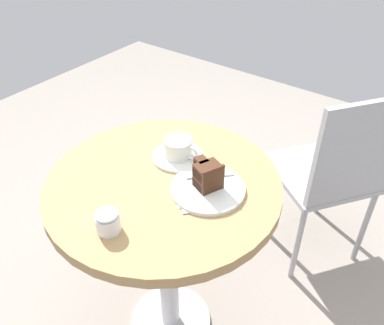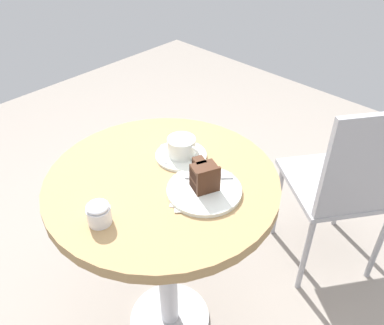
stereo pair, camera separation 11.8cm
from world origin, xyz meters
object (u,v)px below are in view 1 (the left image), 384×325
(coffee_cup, at_px, (179,147))
(fork, at_px, (216,175))
(cake_slice, at_px, (207,175))
(napkin, at_px, (204,191))
(cake_plate, at_px, (208,189))
(saucer, at_px, (178,156))
(teaspoon, at_px, (160,153))
(sugar_pot, at_px, (108,221))
(cafe_chair, at_px, (336,169))

(coffee_cup, relative_size, fork, 1.06)
(cake_slice, height_order, napkin, cake_slice)
(coffee_cup, relative_size, cake_plate, 0.56)
(cake_slice, bearing_deg, cake_plate, -37.93)
(saucer, bearing_deg, teaspoon, -151.82)
(cake_plate, distance_m, sugar_pot, 0.30)
(fork, bearing_deg, sugar_pot, -154.22)
(saucer, xyz_separation_m, teaspoon, (-0.05, -0.03, 0.01))
(saucer, relative_size, napkin, 0.72)
(cake_slice, bearing_deg, teaspoon, 168.63)
(coffee_cup, bearing_deg, teaspoon, -152.24)
(napkin, bearing_deg, coffee_cup, 151.16)
(coffee_cup, bearing_deg, sugar_pot, -82.15)
(napkin, distance_m, sugar_pot, 0.28)
(fork, bearing_deg, cake_plate, -124.57)
(teaspoon, height_order, napkin, teaspoon)
(napkin, distance_m, cafe_chair, 0.70)
(saucer, height_order, cafe_chair, cafe_chair)
(cafe_chair, bearing_deg, saucer, 2.97)
(sugar_pot, bearing_deg, teaspoon, 107.42)
(teaspoon, relative_size, cake_plate, 0.40)
(coffee_cup, height_order, sugar_pot, coffee_cup)
(teaspoon, xyz_separation_m, sugar_pot, (0.10, -0.32, 0.02))
(coffee_cup, xyz_separation_m, fork, (0.15, -0.02, -0.02))
(teaspoon, relative_size, napkin, 0.38)
(cake_slice, bearing_deg, sugar_pot, -111.04)
(napkin, height_order, sugar_pot, sugar_pot)
(cafe_chair, bearing_deg, sugar_pot, 17.15)
(teaspoon, bearing_deg, cake_slice, -153.24)
(teaspoon, distance_m, cafe_chair, 0.74)
(saucer, height_order, napkin, saucer)
(napkin, bearing_deg, teaspoon, 164.38)
(coffee_cup, height_order, teaspoon, coffee_cup)
(sugar_pot, bearing_deg, cafe_chair, 71.34)
(saucer, distance_m, coffee_cup, 0.04)
(cake_slice, height_order, sugar_pot, cake_slice)
(coffee_cup, xyz_separation_m, sugar_pot, (0.05, -0.35, -0.01))
(napkin, xyz_separation_m, sugar_pot, (-0.11, -0.26, 0.03))
(cake_slice, xyz_separation_m, cafe_chair, (0.19, 0.62, -0.28))
(saucer, distance_m, cake_slice, 0.18)
(fork, relative_size, sugar_pot, 1.77)
(napkin, bearing_deg, cake_plate, 59.98)
(cake_plate, bearing_deg, fork, 102.60)
(cafe_chair, bearing_deg, fork, 16.23)
(napkin, bearing_deg, sugar_pot, -112.44)
(teaspoon, bearing_deg, cake_plate, -154.32)
(coffee_cup, xyz_separation_m, teaspoon, (-0.05, -0.03, -0.03))
(fork, relative_size, napkin, 0.50)
(teaspoon, xyz_separation_m, cafe_chair, (0.40, 0.57, -0.24))
(saucer, distance_m, cafe_chair, 0.69)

